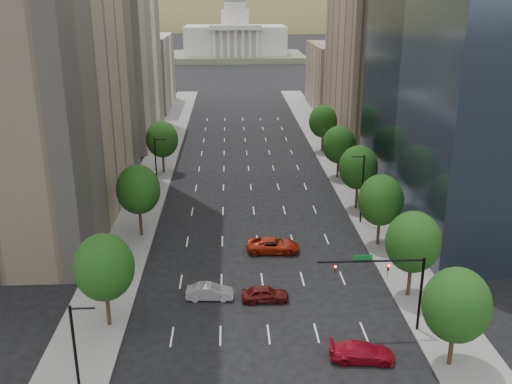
{
  "coord_description": "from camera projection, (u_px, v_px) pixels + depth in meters",
  "views": [
    {
      "loc": [
        -3.1,
        -12.79,
        27.87
      ],
      "look_at": [
        -0.41,
        44.59,
        8.0
      ],
      "focal_mm": 40.31,
      "sensor_mm": 36.0,
      "label": 1
    }
  ],
  "objects": [
    {
      "name": "tree_right_2",
      "position": [
        381.0,
        200.0,
        65.42
      ],
      "size": [
        5.2,
        5.2,
        8.61
      ],
      "color": "#382316",
      "rests_on": "ground"
    },
    {
      "name": "sidewalk_right",
      "position": [
        367.0,
        208.0,
        78.62
      ],
      "size": [
        6.0,
        200.0,
        0.15
      ],
      "primitive_type": "cube",
      "color": "slate",
      "rests_on": "ground"
    },
    {
      "name": "streetlight_rn",
      "position": [
        362.0,
        187.0,
        72.25
      ],
      "size": [
        1.7,
        0.2,
        9.0
      ],
      "color": "black",
      "rests_on": "ground"
    },
    {
      "name": "car_red_far",
      "position": [
        273.0,
        245.0,
        65.21
      ],
      "size": [
        6.14,
        3.09,
        1.67
      ],
      "primitive_type": "imported",
      "rotation": [
        0.0,
        0.0,
        1.52
      ],
      "color": "maroon",
      "rests_on": "ground"
    },
    {
      "name": "tree_left_0",
      "position": [
        104.0,
        267.0,
        49.03
      ],
      "size": [
        5.2,
        5.2,
        8.75
      ],
      "color": "#382316",
      "rests_on": "ground"
    },
    {
      "name": "capitol",
      "position": [
        235.0,
        40.0,
        254.24
      ],
      "size": [
        60.0,
        40.0,
        35.2
      ],
      "color": "#596647",
      "rests_on": "ground"
    },
    {
      "name": "car_silver",
      "position": [
        210.0,
        292.0,
        55.18
      ],
      "size": [
        4.61,
        1.75,
        1.5
      ],
      "primitive_type": "imported",
      "rotation": [
        0.0,
        0.0,
        1.53
      ],
      "color": "#A7A6AC",
      "rests_on": "ground"
    },
    {
      "name": "streetlight_ls",
      "position": [
        77.0,
        361.0,
        38.02
      ],
      "size": [
        1.7,
        0.2,
        9.0
      ],
      "color": "black",
      "rests_on": "ground"
    },
    {
      "name": "sidewalk_left",
      "position": [
        139.0,
        212.0,
        77.25
      ],
      "size": [
        6.0,
        200.0,
        0.15
      ],
      "primitive_type": "cube",
      "color": "slate",
      "rests_on": "ground"
    },
    {
      "name": "parking_tan_right",
      "position": [
        373.0,
        63.0,
        111.93
      ],
      "size": [
        14.0,
        30.0,
        30.0
      ],
      "primitive_type": "cube",
      "color": "#8C7759",
      "rests_on": "ground"
    },
    {
      "name": "streetlight_ln",
      "position": [
        157.0,
        167.0,
        80.5
      ],
      "size": [
        1.7,
        0.2,
        9.0
      ],
      "color": "black",
      "rests_on": "ground"
    },
    {
      "name": "tree_right_0",
      "position": [
        457.0,
        305.0,
        43.78
      ],
      "size": [
        5.2,
        5.2,
        8.39
      ],
      "color": "#382316",
      "rests_on": "ground"
    },
    {
      "name": "midrise_cream_left",
      "position": [
        116.0,
        50.0,
        111.72
      ],
      "size": [
        14.0,
        30.0,
        35.0
      ],
      "primitive_type": "cube",
      "color": "beige",
      "rests_on": "ground"
    },
    {
      "name": "foothills",
      "position": [
        265.0,
        60.0,
        601.04
      ],
      "size": [
        720.0,
        413.0,
        263.0
      ],
      "color": "olive",
      "rests_on": "ground"
    },
    {
      "name": "filler_left",
      "position": [
        142.0,
        72.0,
        145.66
      ],
      "size": [
        14.0,
        26.0,
        18.0
      ],
      "primitive_type": "cube",
      "color": "beige",
      "rests_on": "ground"
    },
    {
      "name": "tree_right_4",
      "position": [
        339.0,
        145.0,
        90.01
      ],
      "size": [
        5.2,
        5.2,
        8.46
      ],
      "color": "#382316",
      "rests_on": "ground"
    },
    {
      "name": "tree_left_2",
      "position": [
        162.0,
        139.0,
        92.48
      ],
      "size": [
        5.2,
        5.2,
        8.68
      ],
      "color": "#382316",
      "rests_on": "ground"
    },
    {
      "name": "traffic_signal",
      "position": [
        393.0,
        278.0,
        48.41
      ],
      "size": [
        9.12,
        0.4,
        7.38
      ],
      "color": "black",
      "rests_on": "ground"
    },
    {
      "name": "car_maroon",
      "position": [
        265.0,
        294.0,
        54.79
      ],
      "size": [
        4.53,
        1.85,
        1.54
      ],
      "primitive_type": "imported",
      "rotation": [
        0.0,
        0.0,
        1.58
      ],
      "color": "#4F0F0D",
      "rests_on": "ground"
    },
    {
      "name": "tree_right_1",
      "position": [
        413.0,
        242.0,
        54.05
      ],
      "size": [
        5.2,
        5.2,
        8.75
      ],
      "color": "#382316",
      "rests_on": "ground"
    },
    {
      "name": "tree_right_5",
      "position": [
        323.0,
        121.0,
        105.02
      ],
      "size": [
        5.2,
        5.2,
        8.75
      ],
      "color": "#382316",
      "rests_on": "ground"
    },
    {
      "name": "tree_right_3",
      "position": [
        358.0,
        168.0,
        76.66
      ],
      "size": [
        5.2,
        5.2,
        8.89
      ],
      "color": "#382316",
      "rests_on": "ground"
    },
    {
      "name": "tree_left_1",
      "position": [
        138.0,
        190.0,
        67.84
      ],
      "size": [
        5.2,
        5.2,
        8.97
      ],
      "color": "#382316",
      "rests_on": "ground"
    },
    {
      "name": "filler_right",
      "position": [
        340.0,
        77.0,
        145.37
      ],
      "size": [
        14.0,
        26.0,
        16.0
      ],
      "primitive_type": "cube",
      "color": "#8C7759",
      "rests_on": "ground"
    },
    {
      "name": "car_red_near",
      "position": [
        362.0,
        352.0,
        45.89
      ],
      "size": [
        5.41,
        2.65,
        1.52
      ],
      "primitive_type": "imported",
      "rotation": [
        0.0,
        0.0,
        1.47
      ],
      "color": "maroon",
      "rests_on": "ground"
    }
  ]
}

